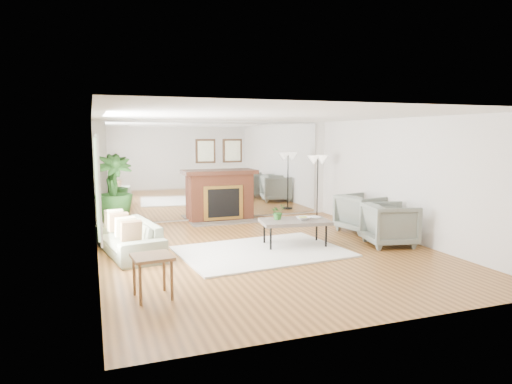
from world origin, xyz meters
name	(u,v)px	position (x,y,z in m)	size (l,w,h in m)	color
ground	(269,251)	(0.00, 0.00, 0.00)	(7.00, 7.00, 0.00)	brown
wall_left	(96,192)	(-2.99, 0.00, 1.25)	(0.02, 7.00, 2.50)	silver
wall_right	(405,179)	(2.99, 0.00, 1.25)	(0.02, 7.00, 2.50)	silver
wall_back	(219,171)	(0.00, 3.49, 1.25)	(6.00, 0.02, 2.50)	silver
mirror_panel	(219,171)	(0.00, 3.47, 1.25)	(5.40, 0.04, 2.40)	silver
window_panel	(97,183)	(-2.96, 0.40, 1.35)	(0.04, 2.40, 1.50)	#B2E09E
fireplace	(221,195)	(0.00, 3.26, 0.66)	(1.85, 0.83, 2.05)	brown
area_rug	(262,251)	(-0.14, -0.02, 0.02)	(2.95, 2.11, 0.03)	white
coffee_table	(295,222)	(0.62, 0.20, 0.48)	(1.40, 0.93, 0.52)	#665A50
sofa	(129,238)	(-2.45, 0.71, 0.30)	(2.03, 0.80, 0.59)	gray
armchair_back	(362,213)	(2.60, 0.94, 0.42)	(0.90, 0.93, 0.84)	gray
armchair_front	(390,224)	(2.41, -0.35, 0.42)	(0.89, 0.92, 0.83)	gray
side_table	(152,262)	(-2.33, -1.73, 0.49)	(0.56, 0.56, 0.58)	brown
potted_ficus	(114,191)	(-2.60, 2.80, 0.91)	(0.91, 0.91, 1.71)	black
floor_lamp	(318,165)	(2.31, 2.53, 1.40)	(0.53, 0.30, 1.64)	black
tabletop_plant	(278,212)	(0.33, 0.35, 0.67)	(0.27, 0.24, 0.30)	#2F6123
fruit_bowl	(303,218)	(0.77, 0.14, 0.55)	(0.27, 0.27, 0.07)	brown
book	(310,218)	(0.99, 0.28, 0.53)	(0.19, 0.26, 0.02)	brown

